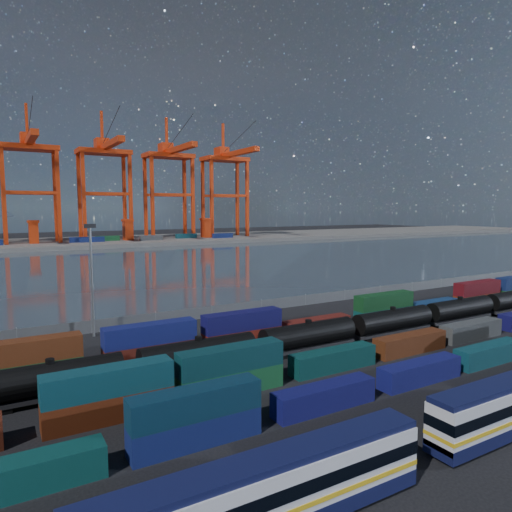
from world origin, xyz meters
TOP-DOWN VIEW (x-y plane):
  - ground at (0.00, 0.00)m, footprint 700.00×700.00m
  - harbor_water at (0.00, 105.00)m, footprint 700.00×700.00m
  - far_quay at (0.00, 210.00)m, footprint 700.00×70.00m
  - distant_mountains at (63.02, 1600.00)m, footprint 2470.00×1100.00m
  - container_row_south at (-10.64, -10.41)m, footprint 138.05×2.20m
  - container_row_mid at (-11.72, -2.66)m, footprint 141.06×2.29m
  - container_row_north at (-4.63, 10.47)m, footprint 140.17×2.30m
  - tanker_string at (-14.81, 4.17)m, footprint 122.65×3.04m
  - waterfront_fence at (-0.00, 28.00)m, footprint 160.12×0.12m
  - yard_light_mast at (-30.00, 26.00)m, footprint 1.60×0.40m
  - gantry_cranes at (-7.50, 203.17)m, footprint 201.54×50.96m
  - quay_containers at (-11.00, 195.46)m, footprint 172.58×10.99m
  - straddle_carriers at (-2.50, 200.00)m, footprint 140.00×7.00m

SIDE VIEW (x-z plane):
  - ground at x=0.00m, z-range 0.00..0.00m
  - harbor_water at x=0.00m, z-range 0.01..0.01m
  - far_quay at x=0.00m, z-range 0.00..2.00m
  - waterfront_fence at x=0.00m, z-range -0.10..2.10m
  - container_row_mid at x=-11.72m, z-range -0.84..4.03m
  - container_row_south at x=-10.64m, z-range -0.55..4.13m
  - container_row_north at x=-4.63m, z-range -0.31..4.59m
  - tanker_string at x=-14.81m, z-range 0.01..4.36m
  - quay_containers at x=-11.00m, z-range 2.00..4.60m
  - straddle_carriers at x=-2.50m, z-range 2.27..13.37m
  - yard_light_mast at x=-30.00m, z-range 1.00..17.60m
  - gantry_cranes at x=-7.50m, z-range 7.80..76.80m
  - distant_mountains at x=63.02m, z-range -39.71..480.29m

